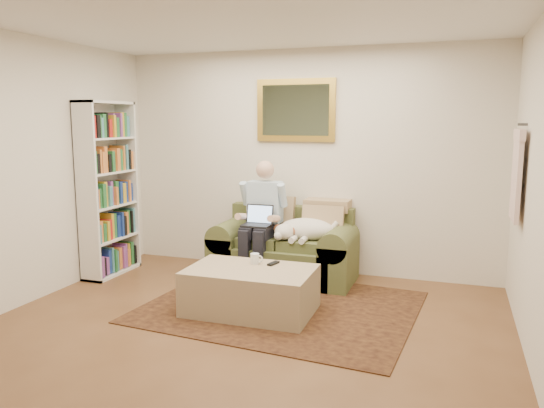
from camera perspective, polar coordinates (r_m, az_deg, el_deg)
The scene contains 12 objects.
room_shell at distance 4.24m, azimuth -4.28°, elevation 2.40°, with size 4.51×5.00×2.61m.
rug at distance 5.21m, azimuth 0.96°, elevation -10.98°, with size 2.49×2.00×0.01m, color black.
sofa at distance 6.04m, azimuth 1.33°, elevation -5.49°, with size 1.59×0.81×0.95m.
seated_man at distance 5.90m, azimuth -1.30°, elevation -1.92°, with size 0.52×0.75×1.34m, color #8CB6D8, non-canonical shape.
laptop at distance 5.83m, azimuth -1.51°, elevation -1.72°, with size 0.31×0.24×0.22m.
sleeping_dog at distance 5.81m, azimuth 3.78°, elevation -2.71°, with size 0.65×0.41×0.24m, color white, non-canonical shape.
ottoman at distance 5.02m, azimuth -2.32°, elevation -9.29°, with size 1.16×0.74×0.42m, color tan.
coffee_mug at distance 5.10m, azimuth -1.86°, elevation -5.90°, with size 0.08×0.08×0.10m, color white.
tv_remote at distance 5.09m, azimuth 0.14°, elevation -6.41°, with size 0.05×0.15×0.02m, color black.
bookshelf at distance 6.40m, azimuth -17.21°, elevation 1.54°, with size 0.28×0.80×2.00m, color white, non-canonical shape.
wall_mirror at distance 6.24m, azimuth 2.55°, elevation 10.04°, with size 0.94×0.04×0.72m.
hanging_shirt at distance 5.15m, azimuth 24.85°, elevation 3.32°, with size 0.06×0.52×0.90m, color beige, non-canonical shape.
Camera 1 is at (1.67, -3.51, 1.78)m, focal length 35.00 mm.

